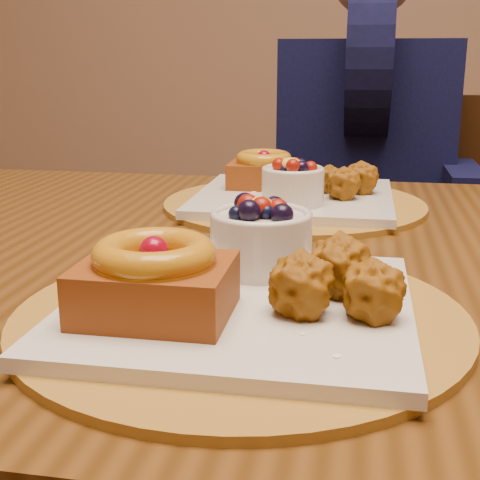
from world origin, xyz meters
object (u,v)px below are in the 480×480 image
Objects in this scene: place_setting_far at (292,192)px; chair_far at (412,281)px; place_setting_near at (238,287)px; diner at (366,121)px; dining_table at (273,311)px.

chair_far reaches higher than place_setting_far.
place_setting_near is 0.49× the size of diner.
place_setting_far is (0.00, 0.43, -0.00)m from place_setting_near.
place_setting_far is 0.43× the size of chair_far.
dining_table is 0.83m from diner.
place_setting_near is 1.00× the size of place_setting_far.
chair_far is (0.22, 0.70, -0.19)m from dining_table.
place_setting_near is at bearing -90.88° from dining_table.
diner is (0.10, 0.59, 0.05)m from place_setting_far.
place_setting_far is (-0.00, 0.22, 0.10)m from dining_table.
place_setting_far is at bearing -119.33° from chair_far.
place_setting_near is at bearing -108.45° from chair_far.
chair_far is 1.14× the size of diner.
diner reaches higher than dining_table.
diner is (0.10, 1.02, 0.04)m from place_setting_near.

